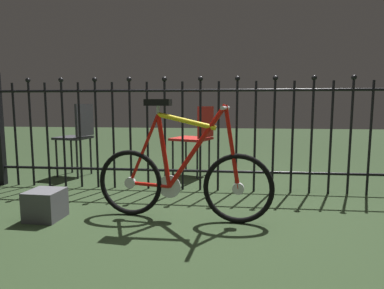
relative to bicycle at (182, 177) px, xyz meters
The scene contains 6 objects.
ground_plane 0.35m from the bicycle, 38.22° to the left, with size 20.00×20.00×0.00m, color #24331C.
iron_fence 0.92m from the bicycle, 87.77° to the left, with size 4.55×0.07×1.24m.
bicycle is the anchor object (origin of this frame).
chair_charcoal 2.05m from the bicycle, 136.87° to the left, with size 0.42×0.42×0.90m.
chair_red 1.58m from the bicycle, 90.71° to the left, with size 0.56×0.56×0.87m.
display_crate 1.09m from the bicycle, behind, with size 0.25×0.25×0.23m, color #4C4C51.
Camera 1 is at (0.24, -2.48, 0.88)m, focal length 30.03 mm.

